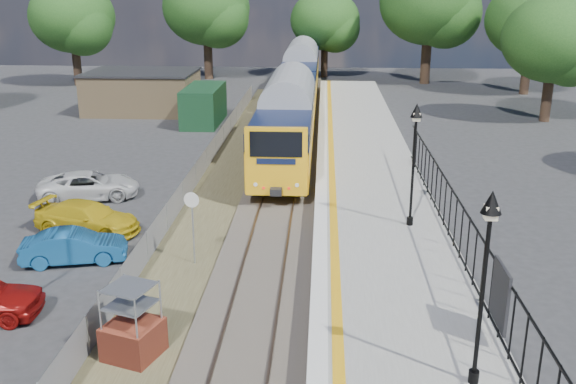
# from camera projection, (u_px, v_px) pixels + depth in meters

# --- Properties ---
(ground) EXTENTS (120.00, 120.00, 0.00)m
(ground) POSITION_uv_depth(u_px,v_px,m) (253.00, 322.00, 18.98)
(ground) COLOR #2D2D30
(ground) RESTS_ON ground
(track_bed) EXTENTS (5.90, 80.00, 0.29)m
(track_bed) POSITION_uv_depth(u_px,v_px,m) (266.00, 209.00, 28.15)
(track_bed) COLOR #473F38
(track_bed) RESTS_ON ground
(platform) EXTENTS (5.00, 70.00, 0.90)m
(platform) POSITION_uv_depth(u_px,v_px,m) (376.00, 217.00, 26.21)
(platform) COLOR gray
(platform) RESTS_ON ground
(platform_edge) EXTENTS (0.90, 70.00, 0.01)m
(platform_edge) POSITION_uv_depth(u_px,v_px,m) (325.00, 205.00, 26.17)
(platform_edge) COLOR silver
(platform_edge) RESTS_ON platform
(victorian_lamp_south) EXTENTS (0.44, 0.44, 4.60)m
(victorian_lamp_south) POSITION_uv_depth(u_px,v_px,m) (487.00, 244.00, 13.55)
(victorian_lamp_south) COLOR black
(victorian_lamp_south) RESTS_ON platform
(victorian_lamp_north) EXTENTS (0.44, 0.44, 4.60)m
(victorian_lamp_north) POSITION_uv_depth(u_px,v_px,m) (415.00, 136.00, 23.05)
(victorian_lamp_north) COLOR black
(victorian_lamp_north) RESTS_ON platform
(palisade_fence) EXTENTS (0.12, 26.00, 2.00)m
(palisade_fence) POSITION_uv_depth(u_px,v_px,m) (466.00, 241.00, 20.18)
(palisade_fence) COLOR black
(palisade_fence) RESTS_ON platform
(wire_fence) EXTENTS (0.06, 52.00, 1.20)m
(wire_fence) POSITION_uv_depth(u_px,v_px,m) (192.00, 181.00, 30.40)
(wire_fence) COLOR #999EA3
(wire_fence) RESTS_ON ground
(outbuilding) EXTENTS (10.80, 10.10, 3.12)m
(outbuilding) POSITION_uv_depth(u_px,v_px,m) (154.00, 94.00, 48.69)
(outbuilding) COLOR #9F835A
(outbuilding) RESTS_ON ground
(tree_line) EXTENTS (56.80, 43.80, 11.88)m
(tree_line) POSITION_uv_depth(u_px,v_px,m) (318.00, 18.00, 56.70)
(tree_line) COLOR #332319
(tree_line) RESTS_ON ground
(train) EXTENTS (2.82, 40.83, 3.51)m
(train) POSITION_uv_depth(u_px,v_px,m) (297.00, 86.00, 46.83)
(train) COLOR #F2AD15
(train) RESTS_ON ground
(brick_plinth) EXTENTS (1.67, 1.67, 2.12)m
(brick_plinth) POSITION_uv_depth(u_px,v_px,m) (132.00, 323.00, 16.90)
(brick_plinth) COLOR maroon
(brick_plinth) RESTS_ON ground
(speed_sign) EXTENTS (0.55, 0.14, 2.73)m
(speed_sign) POSITION_uv_depth(u_px,v_px,m) (192.00, 216.00, 22.24)
(speed_sign) COLOR #999EA3
(speed_sign) RESTS_ON ground
(car_blue) EXTENTS (3.84, 2.07, 1.20)m
(car_blue) POSITION_uv_depth(u_px,v_px,m) (74.00, 247.00, 22.87)
(car_blue) COLOR #17538C
(car_blue) RESTS_ON ground
(car_yellow) EXTENTS (4.58, 2.67, 1.25)m
(car_yellow) POSITION_uv_depth(u_px,v_px,m) (87.00, 218.00, 25.60)
(car_yellow) COLOR gold
(car_yellow) RESTS_ON ground
(car_white) EXTENTS (4.92, 3.20, 1.26)m
(car_white) POSITION_uv_depth(u_px,v_px,m) (89.00, 185.00, 29.66)
(car_white) COLOR silver
(car_white) RESTS_ON ground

